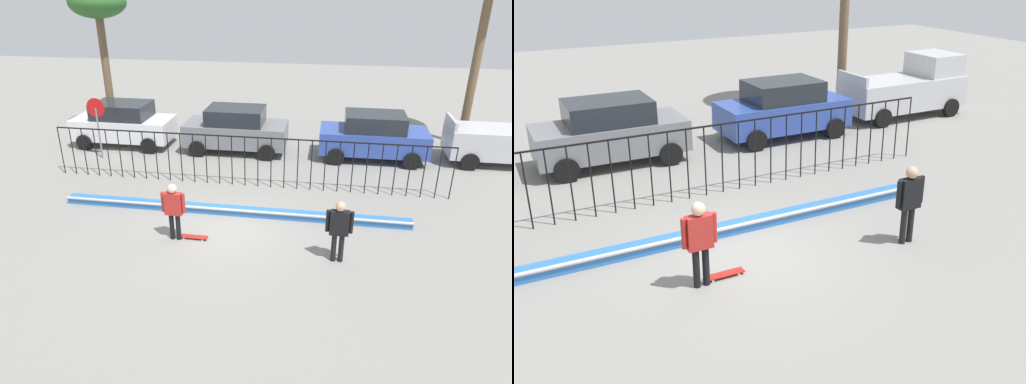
% 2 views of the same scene
% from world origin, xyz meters
% --- Properties ---
extents(ground_plane, '(60.00, 60.00, 0.00)m').
position_xyz_m(ground_plane, '(0.00, 0.00, 0.00)').
color(ground_plane, gray).
extents(bowl_coping_ledge, '(11.00, 0.40, 0.27)m').
position_xyz_m(bowl_coping_ledge, '(0.00, 1.09, 0.12)').
color(bowl_coping_ledge, '#2D6BB7').
rests_on(bowl_coping_ledge, ground).
extents(perimeter_fence, '(14.04, 0.04, 1.84)m').
position_xyz_m(perimeter_fence, '(-0.00, 3.35, 1.13)').
color(perimeter_fence, black).
rests_on(perimeter_fence, ground).
extents(skateboarder, '(0.69, 0.26, 1.70)m').
position_xyz_m(skateboarder, '(-1.25, -0.67, 1.02)').
color(skateboarder, black).
rests_on(skateboarder, ground).
extents(skateboard, '(0.80, 0.20, 0.07)m').
position_xyz_m(skateboard, '(-0.76, -0.58, 0.06)').
color(skateboard, '#A51E19').
rests_on(skateboard, ground).
extents(camera_operator, '(0.70, 0.26, 1.73)m').
position_xyz_m(camera_operator, '(3.28, -1.07, 1.04)').
color(camera_operator, black).
rests_on(camera_operator, ground).
extents(parked_car_gray, '(4.30, 2.12, 1.90)m').
position_xyz_m(parked_car_gray, '(-1.05, 6.89, 0.97)').
color(parked_car_gray, slate).
rests_on(parked_car_gray, ground).
extents(parked_car_blue, '(4.30, 2.12, 1.90)m').
position_xyz_m(parked_car_blue, '(4.65, 6.88, 0.97)').
color(parked_car_blue, '#2D479E').
rests_on(parked_car_blue, ground).
extents(pickup_truck, '(4.70, 2.12, 2.24)m').
position_xyz_m(pickup_truck, '(10.14, 7.15, 1.04)').
color(pickup_truck, '#B7B7BC').
rests_on(pickup_truck, ground).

